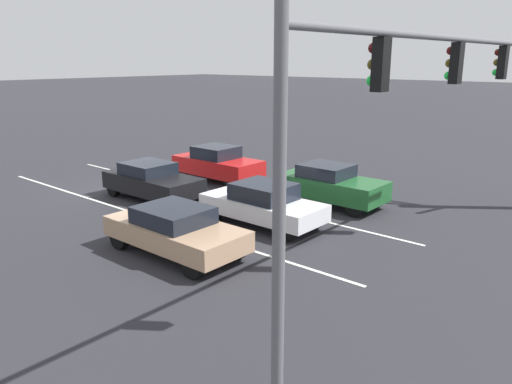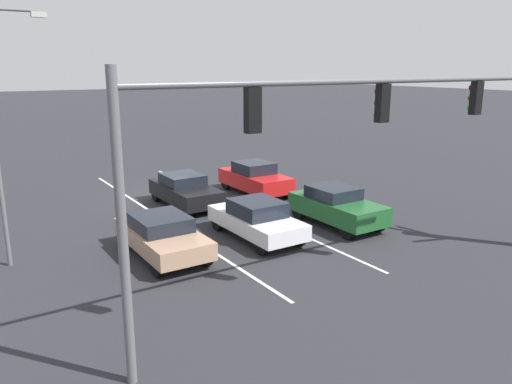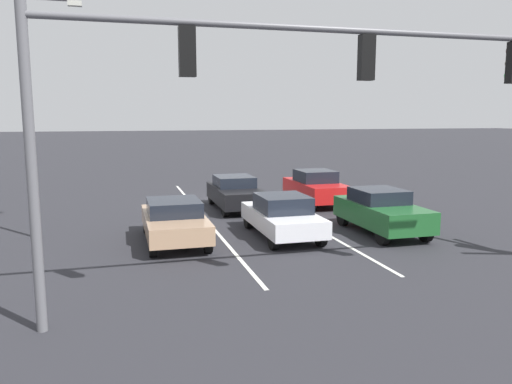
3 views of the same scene
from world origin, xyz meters
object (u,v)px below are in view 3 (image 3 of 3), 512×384
Objects in this scene: traffic_signal_gantry at (266,81)px; street_lamp_right_shoulder at (34,101)px; car_white_midlane_front at (282,215)px; car_tan_rightlane_front at (174,220)px; car_red_leftlane_second at (316,187)px; car_darkgreen_leftlane_front at (381,211)px; car_black_midlane_second at (235,192)px.

traffic_signal_gantry is 1.65× the size of street_lamp_right_shoulder.
car_tan_rightlane_front is at bearing -3.70° from car_white_midlane_front.
traffic_signal_gantry reaches higher than car_red_leftlane_second.
street_lamp_right_shoulder reaches higher than traffic_signal_gantry.
street_lamp_right_shoulder reaches higher than car_darkgreen_leftlane_front.
car_tan_rightlane_front is (3.64, -0.24, -0.00)m from car_white_midlane_front.
street_lamp_right_shoulder is (4.27, -1.83, 3.87)m from car_tan_rightlane_front.
car_red_leftlane_second is 1.00× the size of car_black_midlane_second.
traffic_signal_gantry is at bearing 63.02° from car_red_leftlane_second.
car_darkgreen_leftlane_front is (-3.55, 0.41, 0.06)m from car_white_midlane_front.
traffic_signal_gantry is at bearing 68.34° from car_white_midlane_front.
car_white_midlane_front is 0.98× the size of car_tan_rightlane_front.
street_lamp_right_shoulder is at bearing -14.65° from car_white_midlane_front.
car_red_leftlane_second is (-7.19, -5.42, 0.07)m from car_tan_rightlane_front.
car_white_midlane_front reaches higher than car_tan_rightlane_front.
car_red_leftlane_second is at bearing -162.61° from street_lamp_right_shoulder.
car_white_midlane_front is 1.04× the size of car_darkgreen_leftlane_front.
car_darkgreen_leftlane_front is 7.04m from car_black_midlane_second.
traffic_signal_gantry is at bearing 124.50° from street_lamp_right_shoulder.
car_tan_rightlane_front is 0.33× the size of traffic_signal_gantry.
car_red_leftlane_second is at bearing -142.98° from car_tan_rightlane_front.
car_darkgreen_leftlane_front is 12.33m from street_lamp_right_shoulder.
car_red_leftlane_second is at bearing -176.77° from car_black_midlane_second.
car_black_midlane_second is at bearing -56.13° from car_darkgreen_leftlane_front.
car_black_midlane_second is 0.53× the size of street_lamp_right_shoulder.
car_tan_rightlane_front is 7.22m from car_darkgreen_leftlane_front.
car_red_leftlane_second reaches higher than car_darkgreen_leftlane_front.
car_darkgreen_leftlane_front is 0.97× the size of car_black_midlane_second.
traffic_signal_gantry is (2.38, 5.98, 4.07)m from car_white_midlane_front.
car_tan_rightlane_front is at bearing -5.14° from car_darkgreen_leftlane_front.
car_darkgreen_leftlane_front is at bearing 167.79° from street_lamp_right_shoulder.
traffic_signal_gantry is at bearing 80.06° from car_black_midlane_second.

